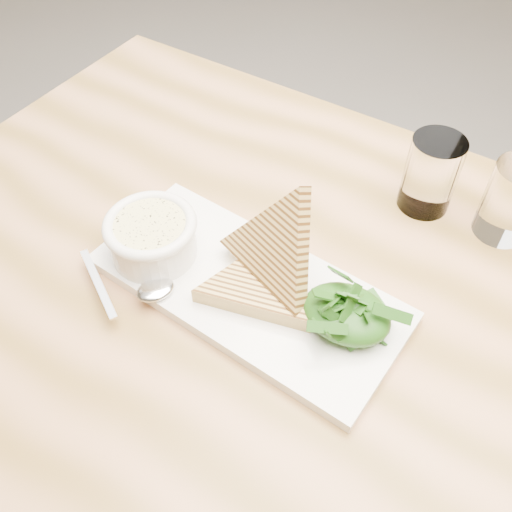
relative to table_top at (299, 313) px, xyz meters
The scene contains 15 objects.
floor 0.76m from the table_top, 126.92° to the left, with size 6.00×6.00×0.00m, color slate.
table_top is the anchor object (origin of this frame).
table_leg_bl 0.75m from the table_top, 147.51° to the left, with size 0.06×0.06×0.69m, color #B57E51.
platter 0.07m from the table_top, 165.96° to the right, with size 0.39×0.18×0.02m, color white.
soup_bowl 0.21m from the table_top, behind, with size 0.11×0.11×0.04m, color white.
soup 0.22m from the table_top, behind, with size 0.09×0.09×0.01m, color #DED284.
bowl_rim 0.22m from the table_top, behind, with size 0.12×0.12×0.01m, color white.
sandwich_flat 0.07m from the table_top, 160.59° to the right, with size 0.17×0.17×0.02m, color tan, non-canonical shape.
sandwich_lean 0.10m from the table_top, 166.38° to the left, with size 0.17×0.17×0.09m, color tan, non-canonical shape.
salad_base 0.09m from the table_top, ahead, with size 0.11×0.08×0.04m, color #114710.
arugula_pile 0.09m from the table_top, ahead, with size 0.11×0.10×0.05m, color #294F13, non-canonical shape.
spoon_bowl 0.18m from the table_top, 151.90° to the right, with size 0.04×0.05×0.01m, color silver.
spoon_handle 0.25m from the table_top, 154.11° to the right, with size 0.12×0.01×0.00m, color silver.
glass_near 0.27m from the table_top, 73.48° to the left, with size 0.07×0.07×0.11m, color white.
glass_far 0.32m from the table_top, 53.73° to the left, with size 0.07×0.07×0.11m, color white.
Camera 1 is at (0.33, -0.61, 1.30)m, focal length 40.00 mm.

